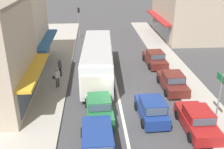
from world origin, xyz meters
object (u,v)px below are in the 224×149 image
object	(u,v)px
parked_sedan_kerb_front	(197,120)
pedestrian_with_handbag_near	(57,77)
city_bus	(98,58)
hatchback_behind_bus_mid	(152,109)
sedan_queue_far_back	(99,107)
parked_sedan_kerb_third	(155,59)
wagon_queue_gap_filler	(97,141)
pedestrian_browsing_midblock	(60,67)
directional_road_sign	(221,88)
parked_sedan_kerb_second	(172,82)
traffic_light_downstreet	(79,17)

from	to	relation	value
parked_sedan_kerb_front	pedestrian_with_handbag_near	size ratio (longest dim) A/B	2.58
city_bus	hatchback_behind_bus_mid	xyz separation A→B (m)	(3.47, -7.33, -1.17)
city_bus	hatchback_behind_bus_mid	world-z (taller)	city_bus
sedan_queue_far_back	parked_sedan_kerb_third	size ratio (longest dim) A/B	1.00
hatchback_behind_bus_mid	parked_sedan_kerb_front	xyz separation A→B (m)	(2.61, -1.47, -0.05)
wagon_queue_gap_filler	pedestrian_with_handbag_near	distance (m)	8.99
hatchback_behind_bus_mid	wagon_queue_gap_filler	bearing A→B (deg)	-139.59
wagon_queue_gap_filler	sedan_queue_far_back	world-z (taller)	wagon_queue_gap_filler
pedestrian_with_handbag_near	city_bus	bearing A→B (deg)	31.55
wagon_queue_gap_filler	hatchback_behind_bus_mid	size ratio (longest dim) A/B	1.20
parked_sedan_kerb_third	pedestrian_browsing_midblock	size ratio (longest dim) A/B	2.62
sedan_queue_far_back	directional_road_sign	xyz separation A→B (m)	(7.60, -1.70, 2.01)
pedestrian_with_handbag_near	pedestrian_browsing_midblock	bearing A→B (deg)	89.87
parked_sedan_kerb_second	pedestrian_browsing_midblock	xyz separation A→B (m)	(-9.65, 3.20, 0.40)
directional_road_sign	parked_sedan_kerb_second	bearing A→B (deg)	103.96
city_bus	parked_sedan_kerb_front	bearing A→B (deg)	-55.30
parked_sedan_kerb_second	pedestrian_with_handbag_near	size ratio (longest dim) A/B	2.58
sedan_queue_far_back	parked_sedan_kerb_third	distance (m)	11.21
sedan_queue_far_back	pedestrian_browsing_midblock	size ratio (longest dim) A/B	2.62
hatchback_behind_bus_mid	traffic_light_downstreet	bearing A→B (deg)	104.84
parked_sedan_kerb_second	traffic_light_downstreet	world-z (taller)	traffic_light_downstreet
sedan_queue_far_back	parked_sedan_kerb_third	bearing A→B (deg)	57.15
traffic_light_downstreet	pedestrian_with_handbag_near	bearing A→B (deg)	-94.40
parked_sedan_kerb_second	traffic_light_downstreet	bearing A→B (deg)	116.05
directional_road_sign	pedestrian_browsing_midblock	xyz separation A→B (m)	(-10.99, 8.57, -1.61)
traffic_light_downstreet	pedestrian_browsing_midblock	distance (m)	14.16
parked_sedan_kerb_front	traffic_light_downstreet	distance (m)	24.53
hatchback_behind_bus_mid	parked_sedan_kerb_second	size ratio (longest dim) A/B	0.89
wagon_queue_gap_filler	pedestrian_browsing_midblock	world-z (taller)	pedestrian_browsing_midblock
pedestrian_with_handbag_near	parked_sedan_kerb_third	bearing A→B (deg)	27.20
directional_road_sign	wagon_queue_gap_filler	bearing A→B (deg)	-164.64
parked_sedan_kerb_second	pedestrian_with_handbag_near	xyz separation A→B (m)	(-9.66, 0.88, 0.40)
directional_road_sign	pedestrian_browsing_midblock	bearing A→B (deg)	142.04
wagon_queue_gap_filler	directional_road_sign	distance (m)	8.32
city_bus	directional_road_sign	xyz separation A→B (m)	(7.52, -8.38, 0.80)
sedan_queue_far_back	parked_sedan_kerb_second	size ratio (longest dim) A/B	1.02
traffic_light_downstreet	pedestrian_browsing_midblock	size ratio (longest dim) A/B	2.58
pedestrian_browsing_midblock	sedan_queue_far_back	bearing A→B (deg)	-63.74
sedan_queue_far_back	pedestrian_browsing_midblock	bearing A→B (deg)	116.26
parked_sedan_kerb_front	parked_sedan_kerb_second	bearing A→B (deg)	89.08
traffic_light_downstreet	parked_sedan_kerb_third	bearing A→B (deg)	-54.30
city_bus	parked_sedan_kerb_front	size ratio (longest dim) A/B	2.61
city_bus	parked_sedan_kerb_second	xyz separation A→B (m)	(6.18, -3.01, -1.22)
parked_sedan_kerb_second	directional_road_sign	bearing A→B (deg)	-76.04
city_bus	parked_sedan_kerb_third	xyz separation A→B (m)	(6.00, 2.73, -1.22)
city_bus	traffic_light_downstreet	distance (m)	14.38
parked_sedan_kerb_second	city_bus	bearing A→B (deg)	154.03
sedan_queue_far_back	traffic_light_downstreet	distance (m)	21.08
pedestrian_with_handbag_near	parked_sedan_kerb_second	bearing A→B (deg)	-5.19
parked_sedan_kerb_front	wagon_queue_gap_filler	bearing A→B (deg)	-164.78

